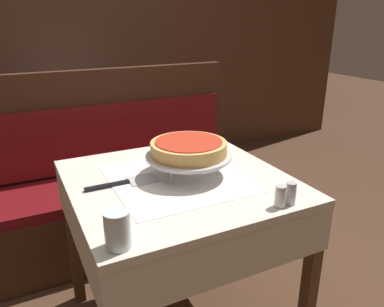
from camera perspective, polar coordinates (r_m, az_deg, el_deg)
dining_table_front at (r=1.56m, az=-2.06°, el=-7.69°), size 0.85×0.85×0.76m
dining_table_rear at (r=3.11m, az=-17.35°, el=5.60°), size 0.71×0.71×0.76m
booth_bench at (r=2.41m, az=-10.24°, el=-6.25°), size 1.53×0.50×1.08m
back_wall_panel at (r=3.48m, az=-17.84°, el=16.38°), size 6.00×0.04×2.40m
pizza_pan_stand at (r=1.52m, az=-0.50°, el=-0.50°), size 0.35×0.35×0.09m
deep_dish_pizza at (r=1.51m, az=-0.51°, el=0.88°), size 0.31×0.31×0.06m
pizza_server at (r=1.49m, az=-9.99°, el=-4.35°), size 0.29×0.10×0.01m
water_glass_near at (r=1.08m, az=-11.29°, el=-11.25°), size 0.07×0.07×0.11m
salt_shaker at (r=1.32m, az=13.31°, el=-6.36°), size 0.04×0.04×0.08m
pepper_shaker at (r=1.34m, az=14.83°, el=-5.87°), size 0.04×0.04×0.08m
condiment_caddy at (r=3.04m, az=-19.35°, el=8.17°), size 0.13×0.13×0.16m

